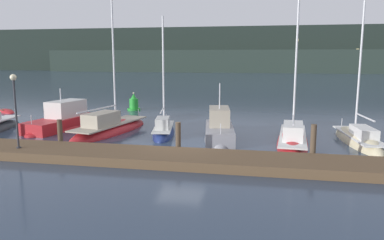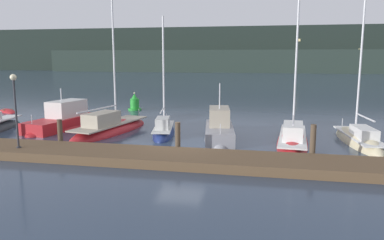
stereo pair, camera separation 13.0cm
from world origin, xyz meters
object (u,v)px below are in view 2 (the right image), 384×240
motorboat_berth_5 (219,135)px  dock_lamppost (15,99)px  motorboat_berth_2 (62,124)px  sailboat_berth_4 (164,132)px  channel_buoy (135,104)px  sailboat_berth_7 (358,142)px  sailboat_berth_6 (292,142)px  sailboat_berth_3 (110,130)px  rowboat_adrift (8,112)px

motorboat_berth_5 → dock_lamppost: (-9.64, -5.99, 2.69)m
motorboat_berth_2 → dock_lamppost: size_ratio=1.79×
sailboat_berth_4 → channel_buoy: size_ratio=4.86×
motorboat_berth_5 → dock_lamppost: bearing=-148.2°
dock_lamppost → sailboat_berth_7: bearing=20.3°
motorboat_berth_5 → dock_lamppost: size_ratio=1.54×
sailboat_berth_6 → sailboat_berth_7: sailboat_berth_6 is taller
sailboat_berth_6 → channel_buoy: size_ratio=6.59×
motorboat_berth_2 → sailboat_berth_7: size_ratio=0.75×
motorboat_berth_5 → sailboat_berth_3: bearing=174.3°
sailboat_berth_6 → rowboat_adrift: bearing=161.8°
sailboat_berth_3 → sailboat_berth_7: 15.84m
motorboat_berth_2 → sailboat_berth_6: bearing=-6.8°
motorboat_berth_2 → sailboat_berth_3: sailboat_berth_3 is taller
sailboat_berth_3 → motorboat_berth_5: sailboat_berth_3 is taller
motorboat_berth_2 → channel_buoy: motorboat_berth_2 is taller
sailboat_berth_6 → channel_buoy: 18.45m
sailboat_berth_3 → channel_buoy: size_ratio=6.06×
motorboat_berth_2 → rowboat_adrift: 11.39m
sailboat_berth_6 → sailboat_berth_7: size_ratio=1.25×
motorboat_berth_2 → sailboat_berth_7: sailboat_berth_7 is taller
motorboat_berth_5 → rowboat_adrift: 22.31m
sailboat_berth_4 → motorboat_berth_5: 3.89m
channel_buoy → sailboat_berth_7: bearing=-30.9°
sailboat_berth_3 → dock_lamppost: sailboat_berth_3 is taller
sailboat_berth_4 → dock_lamppost: size_ratio=2.21×
motorboat_berth_2 → sailboat_berth_6: sailboat_berth_6 is taller
sailboat_berth_6 → dock_lamppost: 15.33m
sailboat_berth_6 → motorboat_berth_2: bearing=173.2°
sailboat_berth_3 → sailboat_berth_6: (11.97, -1.26, -0.01)m
sailboat_berth_6 → channel_buoy: (-14.10, 11.90, 0.48)m
sailboat_berth_3 → channel_buoy: 10.86m
motorboat_berth_2 → channel_buoy: bearing=79.9°
channel_buoy → motorboat_berth_5: bearing=-49.5°
sailboat_berth_6 → dock_lamppost: bearing=-158.7°
sailboat_berth_4 → motorboat_berth_5: (3.81, -0.80, 0.18)m
motorboat_berth_2 → channel_buoy: 10.17m
sailboat_berth_7 → rowboat_adrift: size_ratio=3.02×
channel_buoy → dock_lamppost: 17.54m
sailboat_berth_4 → dock_lamppost: (-5.84, -6.79, 2.87)m
sailboat_berth_3 → sailboat_berth_6: size_ratio=0.92×
sailboat_berth_6 → dock_lamppost: (-14.03, -5.48, 2.86)m
motorboat_berth_2 → sailboat_berth_7: 19.76m
sailboat_berth_6 → dock_lamppost: sailboat_berth_6 is taller
sailboat_berth_4 → channel_buoy: (-5.90, 10.59, 0.48)m
rowboat_adrift → channel_buoy: bearing=17.8°
motorboat_berth_2 → rowboat_adrift: bearing=145.7°
sailboat_berth_4 → sailboat_berth_3: bearing=-179.3°
dock_lamppost → rowboat_adrift: (-11.26, 13.78, -3.00)m
motorboat_berth_2 → sailboat_berth_6: (15.88, -1.89, -0.21)m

